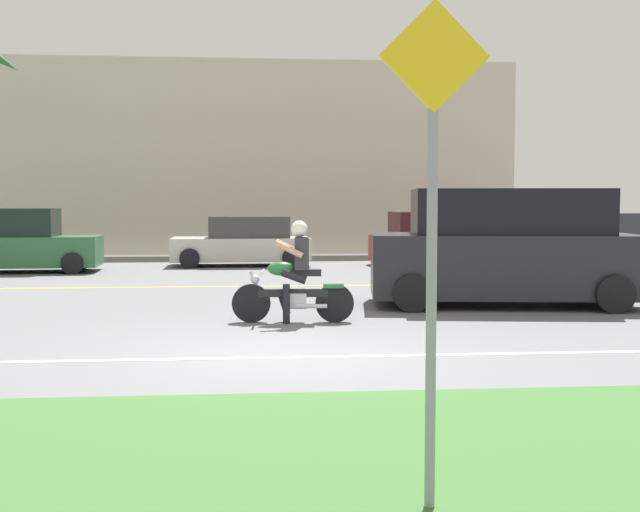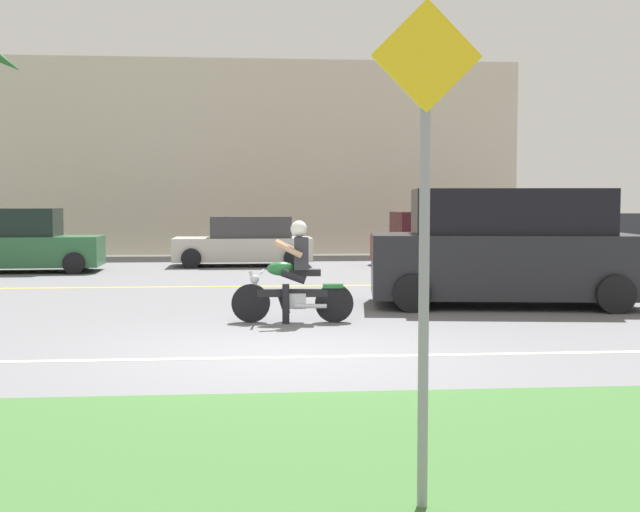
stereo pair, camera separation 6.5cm
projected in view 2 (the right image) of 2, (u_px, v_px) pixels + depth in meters
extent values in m
cube|color=slate|center=(275.00, 319.00, 12.50)|extent=(56.00, 30.00, 0.04)
cube|color=#3D6B33|center=(302.00, 462.00, 5.44)|extent=(56.00, 3.80, 0.06)
cube|color=silver|center=(282.00, 357.00, 9.30)|extent=(50.40, 0.12, 0.01)
cube|color=yellow|center=(269.00, 286.00, 17.35)|extent=(50.40, 0.12, 0.01)
cylinder|color=black|center=(251.00, 303.00, 12.05)|extent=(0.59, 0.13, 0.58)
cylinder|color=black|center=(334.00, 303.00, 12.06)|extent=(0.59, 0.13, 0.58)
cylinder|color=#B7BAC1|center=(257.00, 287.00, 12.03)|extent=(0.26, 0.07, 0.51)
cube|color=black|center=(293.00, 293.00, 12.05)|extent=(1.07, 0.17, 0.12)
cube|color=#B7BAC1|center=(296.00, 301.00, 12.05)|extent=(0.32, 0.22, 0.23)
ellipsoid|color=#236B33|center=(281.00, 269.00, 12.02)|extent=(0.43, 0.23, 0.21)
cube|color=black|center=(305.00, 273.00, 12.03)|extent=(0.48, 0.25, 0.10)
cube|color=#236B33|center=(333.00, 286.00, 12.05)|extent=(0.32, 0.18, 0.06)
cylinder|color=#B7BAC1|center=(262.00, 272.00, 12.02)|extent=(0.08, 0.60, 0.03)
sphere|color=#B7BAC1|center=(255.00, 279.00, 12.03)|extent=(0.14, 0.14, 0.14)
cylinder|color=#B7BAC1|center=(311.00, 306.00, 11.94)|extent=(0.49, 0.10, 0.07)
cube|color=#2D2D33|center=(301.00, 253.00, 12.01)|extent=(0.24, 0.33, 0.49)
sphere|color=silver|center=(299.00, 229.00, 11.98)|extent=(0.25, 0.25, 0.25)
cylinder|color=black|center=(294.00, 275.00, 12.13)|extent=(0.40, 0.15, 0.25)
cylinder|color=black|center=(294.00, 276.00, 11.93)|extent=(0.40, 0.15, 0.25)
cylinder|color=black|center=(286.00, 304.00, 11.92)|extent=(0.11, 0.11, 0.59)
cylinder|color=black|center=(284.00, 304.00, 12.17)|extent=(0.21, 0.12, 0.33)
cylinder|color=tan|center=(289.00, 248.00, 12.20)|extent=(0.45, 0.12, 0.27)
cylinder|color=tan|center=(288.00, 249.00, 11.81)|extent=(0.45, 0.12, 0.27)
cube|color=#232328|center=(503.00, 265.00, 14.01)|extent=(4.81, 2.44, 1.09)
cube|color=black|center=(509.00, 212.00, 13.95)|extent=(3.50, 2.02, 0.79)
cylinder|color=black|center=(583.00, 283.00, 14.89)|extent=(0.66, 0.30, 0.64)
cylinder|color=black|center=(405.00, 282.00, 15.05)|extent=(0.66, 0.30, 0.64)
cylinder|color=black|center=(615.00, 294.00, 13.03)|extent=(0.66, 0.30, 0.64)
cylinder|color=black|center=(412.00, 293.00, 13.19)|extent=(0.66, 0.30, 0.64)
cube|color=#2D663D|center=(22.00, 251.00, 20.93)|extent=(4.14, 1.83, 0.79)
cube|color=black|center=(12.00, 222.00, 20.85)|extent=(2.42, 1.52, 0.73)
cylinder|color=black|center=(74.00, 263.00, 20.31)|extent=(0.57, 0.20, 0.56)
cylinder|color=black|center=(85.00, 259.00, 21.95)|extent=(0.57, 0.20, 0.56)
cube|color=beige|center=(243.00, 249.00, 23.11)|extent=(3.98, 1.78, 0.67)
cube|color=#3B3A3D|center=(251.00, 227.00, 23.09)|extent=(2.31, 1.52, 0.61)
cylinder|color=black|center=(290.00, 254.00, 24.12)|extent=(0.56, 0.19, 0.56)
cylinder|color=black|center=(195.00, 254.00, 23.86)|extent=(0.56, 0.19, 0.56)
cylinder|color=black|center=(294.00, 258.00, 22.39)|extent=(0.56, 0.19, 0.56)
cylinder|color=black|center=(191.00, 258.00, 22.13)|extent=(0.56, 0.19, 0.56)
cube|color=#AD1E1E|center=(439.00, 248.00, 23.10)|extent=(3.83, 2.00, 0.73)
cube|color=#351116|center=(432.00, 224.00, 23.02)|extent=(2.25, 1.65, 0.68)
cylinder|color=black|center=(402.00, 259.00, 22.05)|extent=(0.57, 0.21, 0.56)
cylinder|color=black|center=(494.00, 258.00, 22.43)|extent=(0.57, 0.21, 0.56)
cylinder|color=black|center=(387.00, 255.00, 23.80)|extent=(0.57, 0.21, 0.56)
cylinder|color=black|center=(473.00, 254.00, 24.18)|extent=(0.57, 0.21, 0.56)
cube|color=#8C939E|center=(629.00, 249.00, 22.70)|extent=(3.79, 1.86, 0.72)
cube|color=#2D2F36|center=(622.00, 225.00, 22.62)|extent=(2.23, 1.53, 0.66)
cylinder|color=black|center=(599.00, 259.00, 21.72)|extent=(0.57, 0.22, 0.56)
cylinder|color=black|center=(572.00, 256.00, 23.31)|extent=(0.57, 0.22, 0.56)
cylinder|color=gray|center=(424.00, 312.00, 4.50)|extent=(0.06, 0.06, 2.37)
cube|color=yellow|center=(427.00, 56.00, 4.39)|extent=(0.62, 0.03, 0.62)
cube|color=beige|center=(230.00, 160.00, 30.08)|extent=(20.86, 4.00, 6.90)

